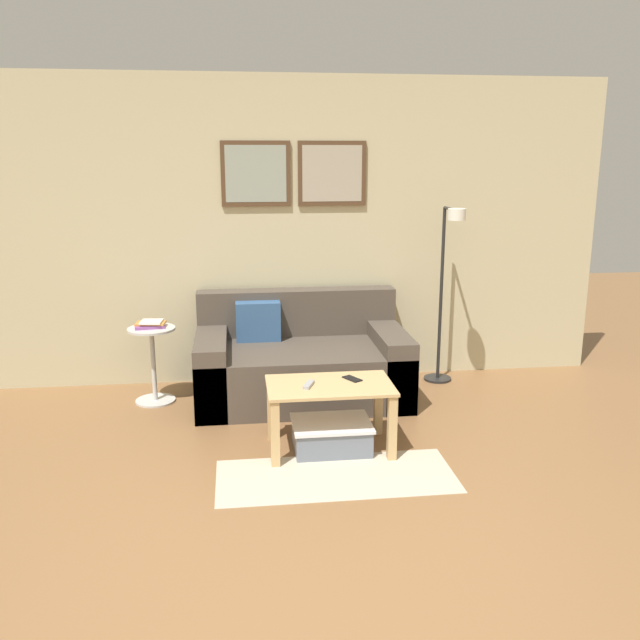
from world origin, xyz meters
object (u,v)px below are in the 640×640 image
Objects in this scene: couch at (300,363)px; side_table at (153,358)px; coffee_table at (330,399)px; remote_control at (309,385)px; storage_bin at (331,435)px; cell_phone at (352,379)px; book_stack at (150,324)px; floor_lamp at (447,283)px.

couch is 2.73× the size of side_table.
coffee_table is (0.09, -1.03, 0.07)m from couch.
coffee_table is at bearing 30.86° from remote_control.
remote_control is at bearing -175.50° from storage_bin.
cell_phone is (0.15, 0.09, 0.36)m from storage_bin.
couch is at bearing -2.26° from book_stack.
coffee_table is 0.26m from storage_bin.
floor_lamp reaches higher than coffee_table.
couch is 1.16m from side_table.
remote_control is at bearing -137.17° from floor_lamp.
coffee_table is 1.71m from floor_lamp.
book_stack is at bearing 177.74° from couch.
side_table is at bearing 114.59° from cell_phone.
remote_control reaches higher than storage_bin.
side_table is at bearing -68.45° from book_stack.
coffee_table is 3.38× the size of book_stack.
remote_control is at bearing -170.86° from coffee_table.
remote_control reaches higher than coffee_table.
couch is 3.17× the size of storage_bin.
side_table is at bearing 157.53° from remote_control.
storage_bin is at bearing -84.32° from couch.
book_stack is at bearing -178.07° from floor_lamp.
remote_control is (-0.15, -0.01, 0.37)m from storage_bin.
cell_phone is (1.42, -1.00, -0.17)m from book_stack.
book_stack reaches higher than side_table.
storage_bin is at bearing -133.85° from floor_lamp.
book_stack is at bearing 114.20° from cell_phone.
floor_lamp is 2.41m from book_stack.
cell_phone is at bearing -34.79° from side_table.
side_table is at bearing 139.78° from coffee_table.
remote_control is 0.32m from cell_phone.
cell_phone is at bearing -35.17° from book_stack.
cell_phone is (0.30, 0.10, -0.01)m from remote_control.
couch reaches higher than side_table.
side_table reaches higher than coffee_table.
couch is 1.07m from storage_bin.
remote_control is (-0.14, -0.02, 0.11)m from coffee_table.
remote_control reaches higher than cell_phone.
storage_bin is 0.40m from remote_control.
side_table reaches higher than remote_control.
couch is at bearing 109.15° from remote_control.
floor_lamp is (1.23, 0.13, 0.60)m from couch.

